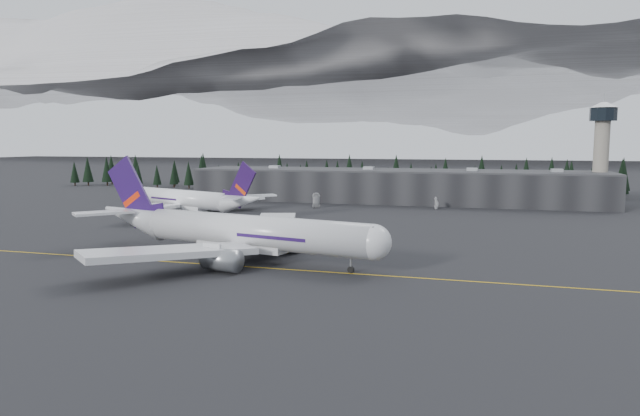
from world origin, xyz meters
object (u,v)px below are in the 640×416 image
(jet_main, at_px, (230,230))
(gse_vehicle_a, at_px, (316,206))
(gse_vehicle_b, at_px, (436,207))
(jet_parked, at_px, (190,200))
(control_tower, at_px, (602,142))
(terminal, at_px, (393,186))

(jet_main, distance_m, gse_vehicle_a, 91.55)
(gse_vehicle_a, height_order, gse_vehicle_b, gse_vehicle_a)
(jet_parked, distance_m, gse_vehicle_a, 45.56)
(control_tower, height_order, jet_main, control_tower)
(terminal, xyz_separation_m, gse_vehicle_b, (18.72, -22.11, -5.56))
(gse_vehicle_b, bearing_deg, terminal, -148.75)
(gse_vehicle_a, bearing_deg, gse_vehicle_b, -15.85)
(control_tower, xyz_separation_m, gse_vehicle_b, (-56.28, -25.11, -22.66))
(terminal, height_order, gse_vehicle_b, terminal)
(control_tower, relative_size, jet_parked, 0.64)
(terminal, height_order, jet_parked, jet_parked)
(jet_parked, distance_m, gse_vehicle_b, 84.52)
(control_tower, xyz_separation_m, jet_main, (-89.13, -123.99, -17.63))
(jet_parked, bearing_deg, control_tower, -132.34)
(gse_vehicle_b, bearing_deg, jet_main, -27.39)
(control_tower, height_order, gse_vehicle_a, control_tower)
(jet_parked, relative_size, gse_vehicle_b, 13.45)
(terminal, height_order, gse_vehicle_a, terminal)
(jet_main, distance_m, jet_parked, 73.12)
(terminal, distance_m, jet_parked, 83.00)
(control_tower, xyz_separation_m, gse_vehicle_a, (-98.12, -33.02, -22.65))
(terminal, xyz_separation_m, jet_parked, (-56.13, -61.13, -1.26))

